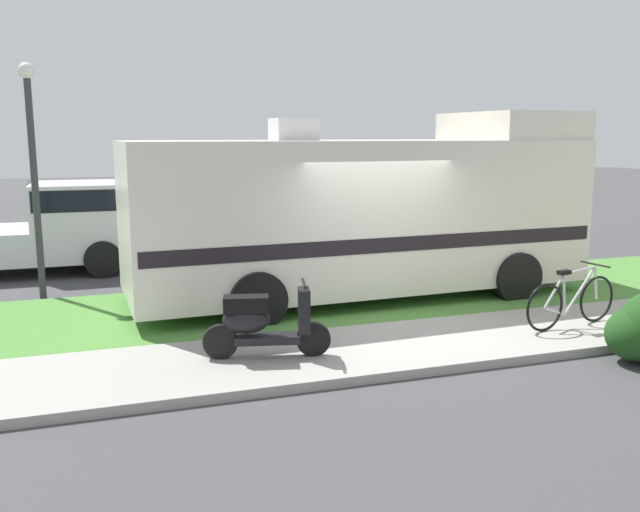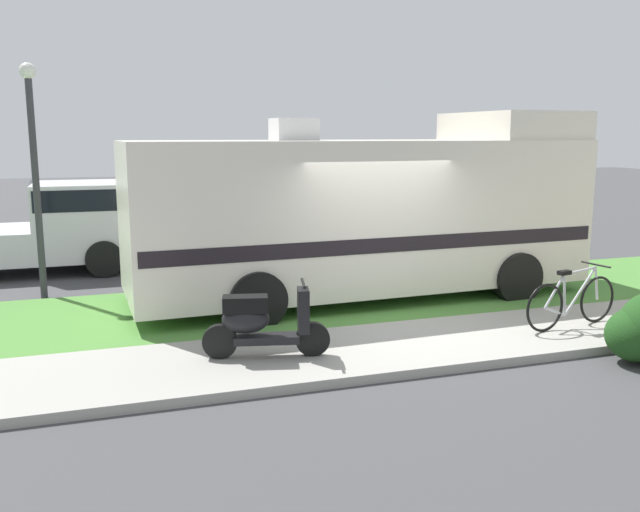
% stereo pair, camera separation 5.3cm
% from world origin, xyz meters
% --- Properties ---
extents(ground_plane, '(80.00, 80.00, 0.00)m').
position_xyz_m(ground_plane, '(0.00, 0.00, 0.00)').
color(ground_plane, '#424244').
extents(sidewalk, '(24.00, 2.00, 0.12)m').
position_xyz_m(sidewalk, '(0.00, -1.20, 0.06)').
color(sidewalk, '#9E9B93').
rests_on(sidewalk, ground).
extents(grass_strip, '(24.00, 3.40, 0.08)m').
position_xyz_m(grass_strip, '(0.00, 1.50, 0.04)').
color(grass_strip, '#4C8438').
rests_on(grass_strip, ground).
extents(motorhome_rv, '(8.09, 2.91, 3.31)m').
position_xyz_m(motorhome_rv, '(0.29, 1.75, 1.57)').
color(motorhome_rv, silver).
rests_on(motorhome_rv, ground).
extents(scooter, '(1.59, 0.63, 0.97)m').
position_xyz_m(scooter, '(-2.31, -1.17, 0.58)').
color(scooter, black).
rests_on(scooter, ground).
extents(bicycle, '(1.76, 0.52, 0.91)m').
position_xyz_m(bicycle, '(2.32, -1.28, 0.51)').
color(bicycle, black).
rests_on(bicycle, ground).
extents(pickup_truck_near, '(5.24, 2.26, 1.89)m').
position_xyz_m(pickup_truck_near, '(-5.08, 6.18, 1.00)').
color(pickup_truck_near, silver).
rests_on(pickup_truck_near, ground).
extents(pickup_truck_far, '(5.64, 2.49, 1.73)m').
position_xyz_m(pickup_truck_far, '(-3.61, 9.08, 0.93)').
color(pickup_truck_far, '#1E2328').
rests_on(pickup_truck_far, ground).
extents(street_lamp_post, '(0.28, 0.28, 4.11)m').
position_xyz_m(street_lamp_post, '(-5.19, 3.60, 2.51)').
color(street_lamp_post, '#333338').
rests_on(street_lamp_post, ground).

